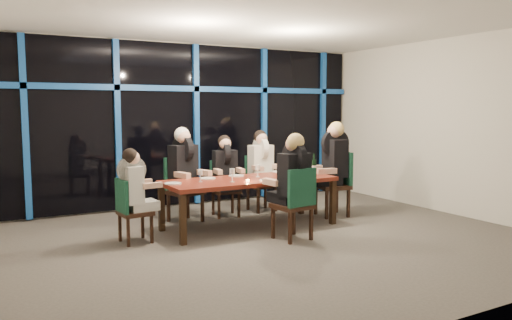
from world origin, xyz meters
The scene contains 29 objects.
room centered at (0.00, 0.00, 2.02)m, with size 7.04×7.00×3.02m.
window_wall centered at (0.01, 2.93, 1.55)m, with size 6.86×0.43×2.94m.
dining_table centered at (0.00, 0.80, 0.68)m, with size 2.60×1.00×0.75m.
chair_far_left centered at (-0.75, 1.71, 0.57)m, with size 0.59×0.59×1.03m.
chair_far_mid centered at (0.04, 1.77, 0.52)m, with size 0.49×0.49×0.93m.
chair_far_right centered at (0.78, 1.87, 0.54)m, with size 0.46×0.46×0.97m.
chair_end_left centered at (-1.83, 0.79, 0.49)m, with size 0.44×0.44×0.87m.
chair_end_right centered at (1.69, 0.83, 0.60)m, with size 0.58×0.58×1.08m.
chair_near_mid centered at (0.19, -0.18, 0.56)m, with size 0.52×0.52×1.00m.
diner_far_left centered at (-0.72, 1.63, 0.98)m, with size 0.60×0.70×1.00m.
diner_far_mid centered at (0.03, 1.69, 0.89)m, with size 0.49×0.61×0.90m.
diner_far_right centered at (0.78, 1.79, 0.93)m, with size 0.49×0.61×0.95m.
diner_end_left centered at (-1.76, 0.80, 0.84)m, with size 0.56×0.45×0.85m.
diner_end_right centered at (1.60, 0.84, 1.03)m, with size 0.71×0.58×1.05m.
diner_near_mid centered at (0.18, -0.10, 0.96)m, with size 0.53×0.65×0.98m.
plate_far_left centered at (-0.56, 1.09, 0.76)m, with size 0.24×0.24×0.01m, color white.
plate_far_mid centered at (-0.05, 1.13, 0.76)m, with size 0.24×0.24×0.01m, color white.
plate_far_right centered at (0.79, 1.23, 0.76)m, with size 0.24×0.24×0.01m, color white.
plate_end_left centered at (-1.19, 0.85, 0.76)m, with size 0.24×0.24×0.01m, color white.
plate_end_right centered at (1.04, 0.94, 0.76)m, with size 0.24×0.24×0.01m, color white.
plate_near_mid centered at (0.12, 0.46, 0.76)m, with size 0.24×0.24×0.01m, color white.
wine_bottle centered at (1.05, 0.61, 0.88)m, with size 0.08×0.08×0.35m.
water_pitcher centered at (0.73, 0.63, 0.86)m, with size 0.14×0.12×0.22m.
tea_light centered at (-0.17, 0.55, 0.76)m, with size 0.05×0.05×0.03m, color #FFAB4C.
wine_glass_a centered at (-0.38, 0.62, 0.89)m, with size 0.08×0.08×0.20m.
wine_glass_b centered at (0.20, 0.90, 0.89)m, with size 0.07×0.07×0.19m.
wine_glass_c centered at (0.44, 0.66, 0.87)m, with size 0.06×0.06×0.16m.
wine_glass_d centered at (-0.78, 0.86, 0.87)m, with size 0.06×0.06×0.16m.
wine_glass_e centered at (0.90, 0.85, 0.89)m, with size 0.07×0.07×0.19m.
Camera 1 is at (-3.54, -5.76, 1.82)m, focal length 35.00 mm.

